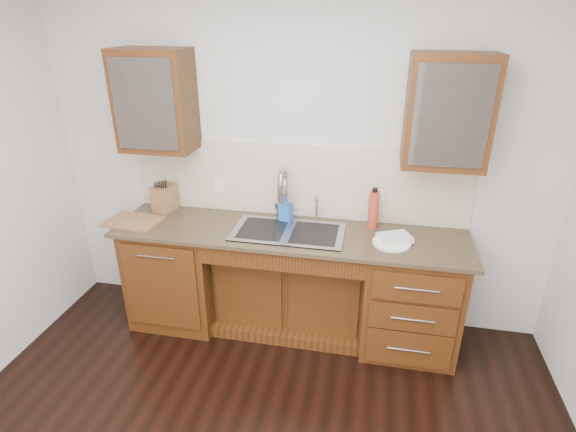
% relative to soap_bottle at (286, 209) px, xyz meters
% --- Properties ---
extents(wall_back, '(4.00, 0.10, 2.70)m').
position_rel_soap_bottle_xyz_m(wall_back, '(0.06, 0.18, 0.34)').
color(wall_back, silver).
rests_on(wall_back, ground).
extents(base_cabinet_left, '(0.70, 0.62, 0.88)m').
position_rel_soap_bottle_xyz_m(base_cabinet_left, '(-0.89, -0.18, -0.57)').
color(base_cabinet_left, '#593014').
rests_on(base_cabinet_left, ground).
extents(base_cabinet_center, '(1.20, 0.44, 0.70)m').
position_rel_soap_bottle_xyz_m(base_cabinet_center, '(0.06, -0.09, -0.66)').
color(base_cabinet_center, '#593014').
rests_on(base_cabinet_center, ground).
extents(base_cabinet_right, '(0.70, 0.62, 0.88)m').
position_rel_soap_bottle_xyz_m(base_cabinet_right, '(1.01, -0.18, -0.57)').
color(base_cabinet_right, '#593014').
rests_on(base_cabinet_right, ground).
extents(countertop, '(2.70, 0.65, 0.03)m').
position_rel_soap_bottle_xyz_m(countertop, '(0.06, -0.19, -0.12)').
color(countertop, '#84705B').
rests_on(countertop, base_cabinet_left).
extents(backsplash, '(2.70, 0.02, 0.59)m').
position_rel_soap_bottle_xyz_m(backsplash, '(0.06, 0.12, 0.19)').
color(backsplash, beige).
rests_on(backsplash, wall_back).
extents(sink, '(0.84, 0.46, 0.19)m').
position_rel_soap_bottle_xyz_m(sink, '(0.06, -0.21, -0.19)').
color(sink, '#9E9EA5').
rests_on(sink, countertop).
extents(faucet, '(0.04, 0.04, 0.40)m').
position_rel_soap_bottle_xyz_m(faucet, '(-0.01, 0.02, 0.10)').
color(faucet, '#999993').
rests_on(faucet, countertop).
extents(filter_tap, '(0.02, 0.02, 0.24)m').
position_rel_soap_bottle_xyz_m(filter_tap, '(0.24, 0.03, 0.02)').
color(filter_tap, '#999993').
rests_on(filter_tap, countertop).
extents(upper_cabinet_left, '(0.55, 0.34, 0.75)m').
position_rel_soap_bottle_xyz_m(upper_cabinet_left, '(-0.99, -0.04, 0.81)').
color(upper_cabinet_left, '#593014').
rests_on(upper_cabinet_left, wall_back).
extents(upper_cabinet_right, '(0.55, 0.34, 0.75)m').
position_rel_soap_bottle_xyz_m(upper_cabinet_right, '(1.11, -0.04, 0.81)').
color(upper_cabinet_right, '#593014').
rests_on(upper_cabinet_right, wall_back).
extents(outlet_left, '(0.08, 0.01, 0.12)m').
position_rel_soap_bottle_xyz_m(outlet_left, '(-0.59, 0.11, 0.11)').
color(outlet_left, white).
rests_on(outlet_left, backsplash).
extents(outlet_right, '(0.08, 0.01, 0.12)m').
position_rel_soap_bottle_xyz_m(outlet_right, '(0.71, 0.11, 0.11)').
color(outlet_right, white).
rests_on(outlet_right, backsplash).
extents(soap_bottle, '(0.11, 0.11, 0.21)m').
position_rel_soap_bottle_xyz_m(soap_bottle, '(0.00, 0.00, 0.00)').
color(soap_bottle, blue).
rests_on(soap_bottle, countertop).
extents(water_bottle, '(0.09, 0.09, 0.29)m').
position_rel_soap_bottle_xyz_m(water_bottle, '(0.68, 0.01, 0.04)').
color(water_bottle, '#B93A24').
rests_on(water_bottle, countertop).
extents(plate, '(0.32, 0.32, 0.02)m').
position_rel_soap_bottle_xyz_m(plate, '(0.83, -0.25, -0.10)').
color(plate, white).
rests_on(plate, countertop).
extents(dish_towel, '(0.28, 0.25, 0.04)m').
position_rel_soap_bottle_xyz_m(dish_towel, '(0.85, -0.21, -0.07)').
color(dish_towel, white).
rests_on(dish_towel, plate).
extents(knife_block, '(0.18, 0.23, 0.22)m').
position_rel_soap_bottle_xyz_m(knife_block, '(-1.03, -0.01, 0.01)').
color(knife_block, '#9F7349').
rests_on(knife_block, countertop).
extents(cutting_board, '(0.44, 0.33, 0.02)m').
position_rel_soap_bottle_xyz_m(cutting_board, '(-1.18, -0.28, -0.09)').
color(cutting_board, brown).
rests_on(cutting_board, countertop).
extents(cup_left_a, '(0.13, 0.13, 0.09)m').
position_rel_soap_bottle_xyz_m(cup_left_a, '(-1.06, -0.04, 0.76)').
color(cup_left_a, white).
rests_on(cup_left_a, upper_cabinet_left).
extents(cup_left_b, '(0.10, 0.10, 0.08)m').
position_rel_soap_bottle_xyz_m(cup_left_b, '(-0.88, -0.04, 0.75)').
color(cup_left_b, white).
rests_on(cup_left_b, upper_cabinet_left).
extents(cup_right_a, '(0.14, 0.14, 0.09)m').
position_rel_soap_bottle_xyz_m(cup_right_a, '(0.97, -0.04, 0.76)').
color(cup_right_a, white).
rests_on(cup_right_a, upper_cabinet_right).
extents(cup_right_b, '(0.13, 0.13, 0.10)m').
position_rel_soap_bottle_xyz_m(cup_right_b, '(1.16, -0.04, 0.76)').
color(cup_right_b, white).
rests_on(cup_right_b, upper_cabinet_right).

